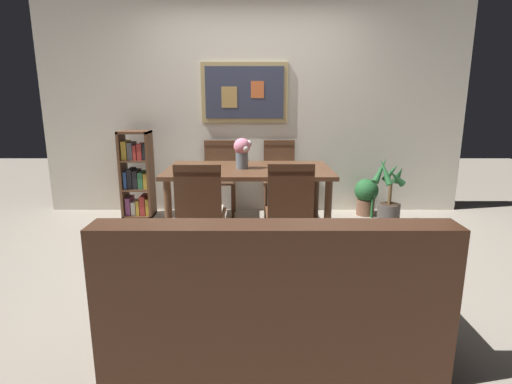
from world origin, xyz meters
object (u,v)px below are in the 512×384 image
(dining_table, at_px, (250,176))
(leather_couch, at_px, (272,298))
(dining_chair_far_right, at_px, (280,171))
(dining_chair_far_left, at_px, (221,172))
(bookshelf, at_px, (139,177))
(potted_ivy, at_px, (367,195))
(tv_remote, at_px, (303,167))
(dining_chair_near_right, at_px, (291,205))
(potted_palm, at_px, (390,199))
(dining_chair_near_left, at_px, (201,206))
(flower_vase, at_px, (243,151))

(dining_table, bearing_deg, leather_couch, -85.38)
(dining_chair_far_right, height_order, leather_couch, dining_chair_far_right)
(dining_chair_far_left, height_order, bookshelf, bookshelf)
(dining_table, distance_m, dining_chair_far_right, 0.90)
(dining_table, bearing_deg, potted_ivy, 27.91)
(tv_remote, bearing_deg, bookshelf, 159.23)
(leather_couch, height_order, bookshelf, bookshelf)
(dining_table, relative_size, leather_couch, 0.93)
(dining_chair_far_right, bearing_deg, dining_chair_far_left, -178.27)
(dining_chair_near_right, height_order, potted_palm, dining_chair_near_right)
(leather_couch, xyz_separation_m, bookshelf, (-1.51, 2.69, 0.18))
(dining_chair_near_left, bearing_deg, potted_ivy, 40.38)
(dining_table, relative_size, dining_chair_far_right, 1.84)
(dining_chair_far_left, relative_size, dining_chair_far_right, 1.00)
(dining_chair_far_right, relative_size, tv_remote, 5.67)
(dining_chair_near_left, height_order, dining_chair_near_right, same)
(bookshelf, bearing_deg, dining_chair_near_right, -40.65)
(bookshelf, bearing_deg, flower_vase, -29.59)
(dining_chair_near_right, bearing_deg, flower_vase, 119.85)
(potted_ivy, bearing_deg, potted_palm, -67.33)
(leather_couch, distance_m, potted_palm, 2.76)
(dining_chair_near_right, bearing_deg, dining_table, 115.38)
(leather_couch, height_order, tv_remote, leather_couch)
(potted_ivy, xyz_separation_m, flower_vase, (-1.50, -0.78, 0.66))
(flower_vase, bearing_deg, potted_palm, 13.88)
(dining_chair_far_left, bearing_deg, bookshelf, -175.17)
(leather_couch, bearing_deg, tv_remote, 78.94)
(flower_vase, relative_size, tv_remote, 1.93)
(dining_chair_far_left, xyz_separation_m, dining_chair_far_right, (0.73, 0.02, 0.00))
(dining_chair_near_left, distance_m, potted_ivy, 2.42)
(potted_palm, bearing_deg, dining_chair_near_left, -149.20)
(dining_chair_near_right, xyz_separation_m, leather_couch, (-0.20, -1.21, -0.23))
(dining_table, bearing_deg, dining_chair_near_right, -64.62)
(dining_chair_far_right, relative_size, leather_couch, 0.51)
(dining_chair_far_left, xyz_separation_m, flower_vase, (0.31, -0.82, 0.37))
(bookshelf, xyz_separation_m, potted_palm, (2.94, -0.32, -0.20))
(dining_chair_near_left, xyz_separation_m, potted_palm, (1.99, 1.18, -0.24))
(leather_couch, distance_m, flower_vase, 2.05)
(dining_table, xyz_separation_m, potted_ivy, (1.43, 0.76, -0.39))
(dining_chair_near_right, bearing_deg, dining_chair_far_right, 89.96)
(leather_couch, distance_m, bookshelf, 3.09)
(leather_couch, xyz_separation_m, potted_ivy, (1.27, 2.73, -0.06))
(dining_chair_near_right, bearing_deg, potted_palm, 43.06)
(dining_chair_far_right, distance_m, flower_vase, 1.01)
(dining_chair_far_right, xyz_separation_m, flower_vase, (-0.43, -0.84, 0.37))
(potted_ivy, bearing_deg, tv_remote, -139.18)
(potted_ivy, bearing_deg, dining_chair_far_left, 178.90)
(dining_chair_near_right, distance_m, dining_chair_far_right, 1.58)
(flower_vase, bearing_deg, dining_chair_far_right, 63.09)
(leather_couch, xyz_separation_m, tv_remote, (0.38, 1.97, 0.42))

